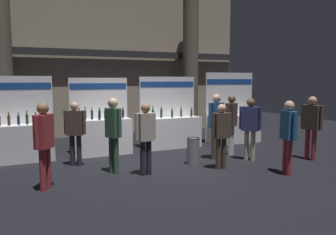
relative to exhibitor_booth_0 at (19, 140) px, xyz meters
name	(u,v)px	position (x,y,z in m)	size (l,w,h in m)	color
ground_plane	(154,165)	(3.07, -1.83, -0.58)	(24.00, 24.00, 0.00)	black
hall_colonnade	(103,62)	(3.07, 3.31, 2.24)	(11.62, 1.28, 5.69)	tan
exhibitor_booth_0	(19,140)	(0.00, 0.00, 0.00)	(1.81, 0.66, 2.25)	white
exhibitor_booth_1	(102,134)	(2.19, -0.03, 0.01)	(1.71, 0.66, 2.20)	white
exhibitor_booth_2	(171,129)	(4.44, 0.06, -0.01)	(1.92, 0.66, 2.24)	white
exhibitor_booth_3	(234,125)	(6.73, -0.07, 0.00)	(1.89, 0.66, 2.38)	white
trash_bin	(193,151)	(4.02, -2.15, -0.24)	(0.32, 0.32, 0.68)	slate
visitor_0	(288,131)	(5.51, -3.86, 0.41)	(0.29, 0.52, 1.68)	maroon
visitor_1	(146,133)	(2.58, -2.56, 0.37)	(0.50, 0.26, 1.63)	#23232D
visitor_2	(75,128)	(1.28, -1.06, 0.37)	(0.49, 0.41, 1.61)	#23232D
visitor_3	(113,129)	(1.97, -2.11, 0.44)	(0.36, 0.43, 1.74)	#33563D
visitor_4	(216,120)	(4.86, -1.90, 0.47)	(0.51, 0.29, 1.77)	#47382D
visitor_5	(250,123)	(5.59, -2.40, 0.41)	(0.44, 0.50, 1.66)	#ADA393
visitor_6	(231,120)	(5.52, -1.64, 0.43)	(0.42, 0.36, 1.72)	silver
visitor_7	(44,138)	(0.43, -2.71, 0.44)	(0.40, 0.44, 1.72)	maroon
visitor_8	(312,122)	(7.12, -3.03, 0.44)	(0.29, 0.61, 1.71)	maroon
visitor_9	(221,131)	(4.42, -2.82, 0.34)	(0.54, 0.23, 1.57)	#47382D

